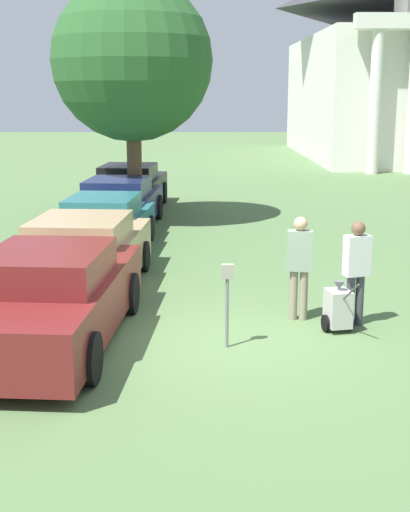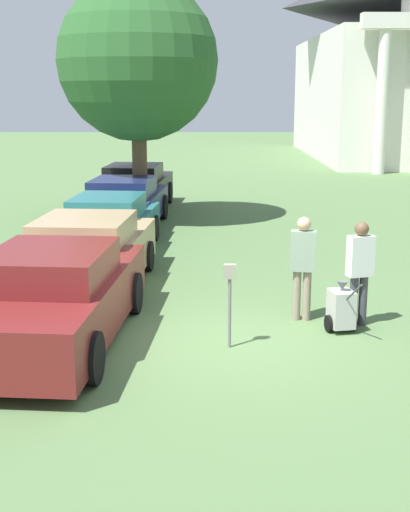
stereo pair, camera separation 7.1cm
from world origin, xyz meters
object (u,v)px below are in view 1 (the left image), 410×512
at_px(parked_car_black, 129,188).
at_px(parking_meter, 227,290).
at_px(parked_car_maroon, 52,298).
at_px(parked_car_teal, 105,226).
at_px(equipment_cart, 338,308).
at_px(church, 387,49).
at_px(parked_car_tan, 83,255).
at_px(person_worker, 299,261).
at_px(person_supervisor, 357,267).
at_px(parked_car_navy, 119,205).

distance_m(parked_car_black, parking_meter, 13.33).
xyz_separation_m(parked_car_maroon, parking_meter, (2.68, -0.21, 0.19)).
xyz_separation_m(parked_car_teal, parking_meter, (2.68, -6.58, 0.26)).
relative_size(parked_car_maroon, equipment_cart, 5.19).
bearing_deg(parked_car_maroon, parking_meter, 0.06).
bearing_deg(church, parked_car_tan, -114.36).
distance_m(parked_car_black, person_worker, 12.36).
distance_m(parked_car_maroon, parked_car_teal, 6.37).
relative_size(parked_car_tan, person_supervisor, 2.91).
height_order(parked_car_black, church, church).
xyz_separation_m(parked_car_black, person_supervisor, (4.86, -12.00, 0.29)).
distance_m(parked_car_maroon, person_supervisor, 4.94).
xyz_separation_m(parked_car_tan, parking_meter, (2.68, -3.29, 0.22)).
bearing_deg(parking_meter, person_worker, 46.64).
bearing_deg(parked_car_tan, church, 70.26).
distance_m(person_worker, person_supervisor, 0.95).
bearing_deg(church, parking_meter, -107.99).
distance_m(parked_car_tan, parking_meter, 4.25).
xyz_separation_m(parked_car_navy, equipment_cart, (4.52, -9.09, -0.29)).
relative_size(parked_car_tan, parking_meter, 3.93).
bearing_deg(parked_car_maroon, parked_car_teal, 94.62).
bearing_deg(person_supervisor, parked_car_teal, -65.65).
xyz_separation_m(person_worker, equipment_cart, (0.56, -0.61, -0.64)).
bearing_deg(person_supervisor, church, -121.85).
bearing_deg(person_worker, parked_car_teal, -43.85).
distance_m(parked_car_navy, person_worker, 9.36).
relative_size(person_supervisor, equipment_cart, 1.75).
relative_size(parked_car_teal, person_worker, 2.76).
xyz_separation_m(parked_car_maroon, church, (13.27, 32.38, 5.55)).
bearing_deg(person_supervisor, parked_car_navy, -77.96).
bearing_deg(parking_meter, parked_car_navy, 105.27).
xyz_separation_m(parked_car_navy, person_supervisor, (4.86, -8.78, 0.33)).
xyz_separation_m(parking_meter, equipment_cart, (1.84, 0.74, -0.52)).
relative_size(parking_meter, person_supervisor, 0.74).
xyz_separation_m(parking_meter, person_supervisor, (2.17, 1.05, 0.09)).
height_order(parked_car_maroon, parked_car_tan, parked_car_maroon).
bearing_deg(church, parked_car_black, -124.18).
bearing_deg(parked_car_maroon, equipment_cart, 11.26).
distance_m(parked_car_tan, person_worker, 4.42).
bearing_deg(parked_car_tan, parked_car_navy, 94.62).
height_order(parked_car_teal, equipment_cart, parked_car_teal).
distance_m(parked_car_tan, parked_car_navy, 6.54).
xyz_separation_m(person_worker, person_supervisor, (0.90, -0.30, -0.02)).
bearing_deg(parked_car_black, person_worker, -66.71).
bearing_deg(parked_car_teal, parked_car_maroon, -85.38).
relative_size(parking_meter, equipment_cart, 1.30).
bearing_deg(equipment_cart, person_supervisor, 31.84).
relative_size(parked_car_teal, equipment_cart, 4.90).
bearing_deg(parked_car_tan, parked_car_teal, 94.62).
bearing_deg(person_worker, parking_meter, 55.70).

